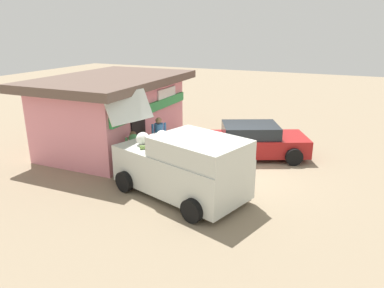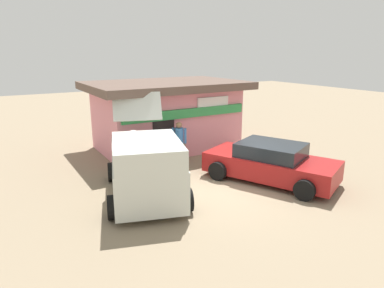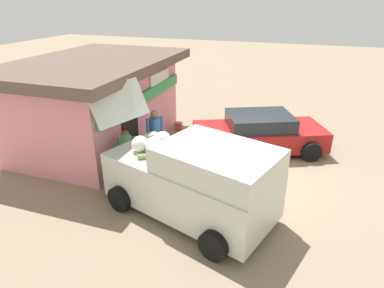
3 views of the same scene
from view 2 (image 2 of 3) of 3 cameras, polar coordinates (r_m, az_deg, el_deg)
ground_plane at (r=11.13m, az=6.39°, el=-7.25°), size 60.00×60.00×0.00m
storefront_bar at (r=15.29m, az=-4.28°, el=5.00°), size 6.69×4.51×2.96m
delivery_van at (r=10.22m, az=-7.79°, el=-3.66°), size 3.16×4.87×2.84m
parked_sedan at (r=11.79m, az=12.89°, el=-3.07°), size 3.46×4.66×1.29m
vendor_standing at (r=12.91m, az=-2.16°, el=0.60°), size 0.48×0.48×1.69m
customer_bending at (r=12.52m, az=-8.14°, el=-0.49°), size 0.77×0.75×1.41m
unloaded_banana_pile at (r=13.79m, az=-9.10°, el=-2.10°), size 0.72×0.66×0.39m
paint_bucket at (r=14.78m, az=6.50°, el=-0.92°), size 0.30×0.30×0.31m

